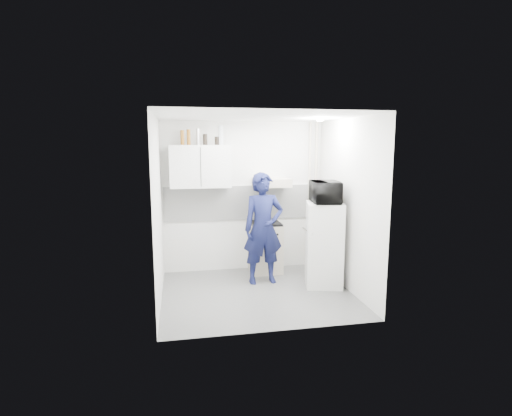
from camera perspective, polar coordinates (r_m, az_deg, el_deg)
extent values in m
plane|color=#5B5B5B|center=(6.13, 0.15, -12.08)|extent=(2.80, 2.80, 0.00)
plane|color=white|center=(5.72, 0.16, 12.97)|extent=(2.80, 2.80, 0.00)
plane|color=silver|center=(7.00, -1.82, 1.60)|extent=(2.80, 0.00, 2.80)
plane|color=silver|center=(5.69, -13.83, -0.41)|extent=(0.00, 2.60, 2.60)
plane|color=silver|center=(6.20, 12.95, 0.40)|extent=(0.00, 2.60, 2.60)
imported|color=#10143A|center=(6.36, 1.06, -2.93)|extent=(0.67, 0.47, 1.78)
cube|color=beige|center=(6.99, 1.32, -5.73)|extent=(0.53, 0.53, 0.85)
cube|color=white|center=(6.36, 9.70, -5.16)|extent=(0.66, 0.66, 1.32)
cube|color=black|center=(6.89, 1.33, -2.19)|extent=(0.51, 0.51, 0.03)
cylinder|color=silver|center=(6.83, 1.27, -1.76)|extent=(0.17, 0.17, 0.09)
imported|color=black|center=(6.21, 9.90, 2.26)|extent=(0.64, 0.48, 0.33)
cylinder|color=brown|center=(6.68, -10.49, 9.86)|extent=(0.06, 0.06, 0.24)
cylinder|color=brown|center=(6.68, -9.60, 9.94)|extent=(0.06, 0.06, 0.25)
cylinder|color=silver|center=(6.69, -8.30, 10.03)|extent=(0.06, 0.06, 0.26)
cylinder|color=black|center=(6.69, -7.29, 9.68)|extent=(0.07, 0.07, 0.18)
cylinder|color=black|center=(6.71, -5.62, 9.53)|extent=(0.07, 0.07, 0.14)
cylinder|color=#B2B7BC|center=(6.72, -5.04, 10.31)|extent=(0.08, 0.08, 0.32)
cube|color=white|center=(6.70, -7.98, 5.90)|extent=(1.00, 0.35, 0.70)
cube|color=beige|center=(6.81, 2.25, 3.68)|extent=(0.60, 0.50, 0.14)
cube|color=white|center=(7.00, -1.79, 0.78)|extent=(2.74, 0.03, 0.60)
cylinder|color=beige|center=(7.25, 8.49, 1.76)|extent=(0.05, 0.05, 2.60)
cylinder|color=beige|center=(7.21, 7.59, 1.74)|extent=(0.04, 0.04, 2.60)
cylinder|color=white|center=(6.18, 9.14, 12.29)|extent=(0.10, 0.10, 0.02)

